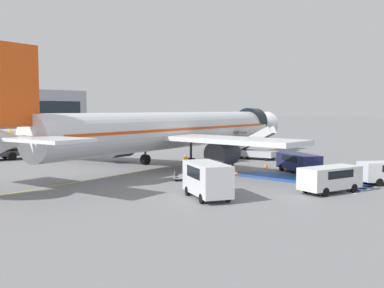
{
  "coord_description": "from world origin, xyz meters",
  "views": [
    {
      "loc": [
        -35.72,
        -34.24,
        5.97
      ],
      "look_at": [
        -0.22,
        -1.04,
        2.21
      ],
      "focal_mm": 42.0,
      "sensor_mm": 36.0,
      "label": 1
    }
  ],
  "objects_px": {
    "service_van_1": "(207,178)",
    "airliner": "(174,131)",
    "ground_crew_2": "(237,153)",
    "baggage_cart": "(189,177)",
    "traffic_cone_1": "(237,171)",
    "boarding_stairs_forward": "(256,151)",
    "service_van_2": "(299,161)",
    "traffic_cone_0": "(266,166)",
    "fuel_tanker": "(15,144)",
    "ground_crew_0": "(233,157)",
    "service_van_3": "(330,177)",
    "traffic_cone_2": "(299,153)",
    "ground_crew_1": "(185,162)"
  },
  "relations": [
    {
      "from": "service_van_1",
      "to": "airliner",
      "type": "bearing_deg",
      "value": -99.43
    },
    {
      "from": "ground_crew_2",
      "to": "baggage_cart",
      "type": "bearing_deg",
      "value": 157.14
    },
    {
      "from": "airliner",
      "to": "traffic_cone_1",
      "type": "xyz_separation_m",
      "value": [
        -0.18,
        -8.55,
        -3.44
      ]
    },
    {
      "from": "boarding_stairs_forward",
      "to": "service_van_2",
      "type": "bearing_deg",
      "value": -134.03
    },
    {
      "from": "service_van_2",
      "to": "traffic_cone_0",
      "type": "relative_size",
      "value": 10.96
    },
    {
      "from": "airliner",
      "to": "service_van_1",
      "type": "height_order",
      "value": "airliner"
    },
    {
      "from": "traffic_cone_0",
      "to": "traffic_cone_1",
      "type": "xyz_separation_m",
      "value": [
        -5.25,
        -0.27,
        0.03
      ]
    },
    {
      "from": "fuel_tanker",
      "to": "traffic_cone_0",
      "type": "distance_m",
      "value": 30.17
    },
    {
      "from": "service_van_1",
      "to": "service_van_2",
      "type": "bearing_deg",
      "value": -145.34
    },
    {
      "from": "baggage_cart",
      "to": "ground_crew_2",
      "type": "relative_size",
      "value": 1.7
    },
    {
      "from": "service_van_1",
      "to": "ground_crew_0",
      "type": "distance_m",
      "value": 17.29
    },
    {
      "from": "service_van_3",
      "to": "ground_crew_2",
      "type": "relative_size",
      "value": 2.99
    },
    {
      "from": "fuel_tanker",
      "to": "service_van_1",
      "type": "relative_size",
      "value": 2.11
    },
    {
      "from": "boarding_stairs_forward",
      "to": "fuel_tanker",
      "type": "relative_size",
      "value": 0.52
    },
    {
      "from": "service_van_1",
      "to": "baggage_cart",
      "type": "xyz_separation_m",
      "value": [
        4.83,
        6.27,
        -1.17
      ]
    },
    {
      "from": "airliner",
      "to": "traffic_cone_2",
      "type": "xyz_separation_m",
      "value": [
        18.26,
        -4.61,
        -3.38
      ]
    },
    {
      "from": "boarding_stairs_forward",
      "to": "ground_crew_2",
      "type": "height_order",
      "value": "boarding_stairs_forward"
    },
    {
      "from": "traffic_cone_1",
      "to": "boarding_stairs_forward",
      "type": "bearing_deg",
      "value": 26.82
    },
    {
      "from": "service_van_2",
      "to": "traffic_cone_2",
      "type": "relative_size",
      "value": 8.05
    },
    {
      "from": "service_van_3",
      "to": "traffic_cone_0",
      "type": "xyz_separation_m",
      "value": [
        8.35,
        11.02,
        -0.89
      ]
    },
    {
      "from": "traffic_cone_0",
      "to": "service_van_1",
      "type": "bearing_deg",
      "value": -159.48
    },
    {
      "from": "ground_crew_2",
      "to": "traffic_cone_2",
      "type": "xyz_separation_m",
      "value": [
        11.17,
        -1.6,
        -0.65
      ]
    },
    {
      "from": "airliner",
      "to": "boarding_stairs_forward",
      "type": "relative_size",
      "value": 8.45
    },
    {
      "from": "traffic_cone_2",
      "to": "service_van_3",
      "type": "bearing_deg",
      "value": -145.72
    },
    {
      "from": "service_van_1",
      "to": "traffic_cone_2",
      "type": "relative_size",
      "value": 7.46
    },
    {
      "from": "baggage_cart",
      "to": "traffic_cone_2",
      "type": "height_order",
      "value": "baggage_cart"
    },
    {
      "from": "boarding_stairs_forward",
      "to": "ground_crew_0",
      "type": "height_order",
      "value": "boarding_stairs_forward"
    },
    {
      "from": "service_van_3",
      "to": "traffic_cone_2",
      "type": "distance_m",
      "value": 26.08
    },
    {
      "from": "service_van_1",
      "to": "traffic_cone_0",
      "type": "bearing_deg",
      "value": -131.49
    },
    {
      "from": "service_van_1",
      "to": "service_van_2",
      "type": "xyz_separation_m",
      "value": [
        15.12,
        1.77,
        -0.32
      ]
    },
    {
      "from": "fuel_tanker",
      "to": "traffic_cone_2",
      "type": "xyz_separation_m",
      "value": [
        26.8,
        -23.21,
        -1.52
      ]
    },
    {
      "from": "boarding_stairs_forward",
      "to": "traffic_cone_1",
      "type": "height_order",
      "value": "boarding_stairs_forward"
    },
    {
      "from": "service_van_1",
      "to": "ground_crew_2",
      "type": "bearing_deg",
      "value": -120.0
    },
    {
      "from": "baggage_cart",
      "to": "traffic_cone_1",
      "type": "xyz_separation_m",
      "value": [
        5.9,
        -0.55,
        0.02
      ]
    },
    {
      "from": "ground_crew_0",
      "to": "traffic_cone_0",
      "type": "bearing_deg",
      "value": -52.61
    },
    {
      "from": "ground_crew_1",
      "to": "service_van_1",
      "type": "bearing_deg",
      "value": -102.36
    },
    {
      "from": "service_van_1",
      "to": "service_van_3",
      "type": "bearing_deg",
      "value": 174.55
    },
    {
      "from": "ground_crew_0",
      "to": "traffic_cone_0",
      "type": "xyz_separation_m",
      "value": [
        1.37,
        -3.25,
        -0.79
      ]
    },
    {
      "from": "baggage_cart",
      "to": "ground_crew_1",
      "type": "height_order",
      "value": "ground_crew_1"
    },
    {
      "from": "ground_crew_2",
      "to": "traffic_cone_0",
      "type": "distance_m",
      "value": 5.69
    },
    {
      "from": "service_van_1",
      "to": "ground_crew_0",
      "type": "height_order",
      "value": "service_van_1"
    },
    {
      "from": "airliner",
      "to": "ground_crew_1",
      "type": "bearing_deg",
      "value": -41.5
    },
    {
      "from": "service_van_2",
      "to": "baggage_cart",
      "type": "relative_size",
      "value": 1.87
    },
    {
      "from": "fuel_tanker",
      "to": "ground_crew_2",
      "type": "relative_size",
      "value": 6.18
    },
    {
      "from": "ground_crew_2",
      "to": "traffic_cone_2",
      "type": "relative_size",
      "value": 2.54
    },
    {
      "from": "service_van_1",
      "to": "traffic_cone_2",
      "type": "bearing_deg",
      "value": -133.7
    },
    {
      "from": "baggage_cart",
      "to": "ground_crew_0",
      "type": "bearing_deg",
      "value": 152.14
    },
    {
      "from": "traffic_cone_0",
      "to": "traffic_cone_2",
      "type": "xyz_separation_m",
      "value": [
        13.19,
        3.67,
        0.09
      ]
    },
    {
      "from": "service_van_1",
      "to": "boarding_stairs_forward",
      "type": "bearing_deg",
      "value": -124.6
    },
    {
      "from": "ground_crew_2",
      "to": "service_van_1",
      "type": "bearing_deg",
      "value": 168.43
    }
  ]
}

